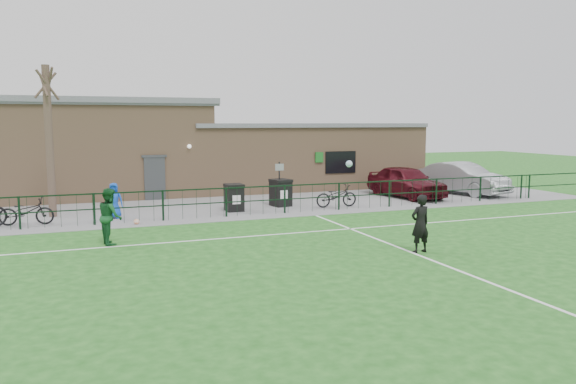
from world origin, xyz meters
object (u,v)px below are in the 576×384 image
object	(u,v)px
bicycle_c	(26,211)
bicycle_e	(336,196)
car_maroon	(406,181)
ball_ground	(137,222)
bare_tree	(49,142)
sign_post	(279,184)
outfield_player	(110,216)
wheelie_bin_left	(234,198)
car_silver	(462,178)
wheelie_bin_right	(281,194)
spectator_child	(114,201)

from	to	relation	value
bicycle_c	bicycle_e	bearing A→B (deg)	-82.18
car_maroon	bicycle_e	world-z (taller)	car_maroon
bicycle_c	ball_ground	xyz separation A→B (m)	(3.80, -1.28, -0.41)
bare_tree	car_maroon	bearing A→B (deg)	-0.11
sign_post	ball_ground	size ratio (longest dim) A/B	9.05
outfield_player	wheelie_bin_left	bearing A→B (deg)	-54.54
sign_post	car_silver	world-z (taller)	sign_post
car_maroon	ball_ground	world-z (taller)	car_maroon
wheelie_bin_right	car_silver	xyz separation A→B (m)	(10.44, 0.67, 0.26)
bicycle_e	wheelie_bin_left	bearing A→B (deg)	85.44
spectator_child	wheelie_bin_left	bearing A→B (deg)	14.26
wheelie_bin_right	sign_post	world-z (taller)	sign_post
car_silver	outfield_player	distance (m)	19.11
bicycle_e	bare_tree	bearing A→B (deg)	84.00
bare_tree	wheelie_bin_left	xyz separation A→B (m)	(7.18, -1.19, -2.45)
wheelie_bin_left	wheelie_bin_right	world-z (taller)	wheelie_bin_right
wheelie_bin_left	bicycle_e	bearing A→B (deg)	-6.66
wheelie_bin_right	spectator_child	world-z (taller)	spectator_child
wheelie_bin_left	sign_post	xyz separation A→B (m)	(2.28, 0.62, 0.47)
sign_post	car_silver	bearing A→B (deg)	3.58
wheelie_bin_right	car_silver	distance (m)	10.46
wheelie_bin_right	spectator_child	xyz separation A→B (m)	(-7.24, -0.70, 0.14)
sign_post	bicycle_c	distance (m)	10.37
car_silver	bicycle_e	distance (m)	8.43
bicycle_e	outfield_player	bearing A→B (deg)	116.03
car_silver	bicycle_e	xyz separation A→B (m)	(-8.22, -1.84, -0.32)
car_maroon	outfield_player	distance (m)	15.79
bare_tree	outfield_player	size ratio (longest dim) A/B	3.40
wheelie_bin_right	car_maroon	size ratio (longest dim) A/B	0.24
wheelie_bin_right	bicycle_e	size ratio (longest dim) A/B	0.59
spectator_child	sign_post	bearing A→B (deg)	18.82
outfield_player	spectator_child	bearing A→B (deg)	-12.01
ball_ground	sign_post	bearing A→B (deg)	19.99
car_silver	outfield_player	xyz separation A→B (m)	(-18.10, -6.13, 0.04)
car_maroon	outfield_player	size ratio (longest dim) A/B	2.64
bare_tree	wheelie_bin_right	bearing A→B (deg)	-3.52
bicycle_c	car_silver	bearing A→B (deg)	-76.94
bicycle_e	car_maroon	bearing A→B (deg)	-67.34
bicycle_c	outfield_player	distance (m)	5.17
bicycle_c	ball_ground	size ratio (longest dim) A/B	8.66
wheelie_bin_left	outfield_player	world-z (taller)	outfield_player
wheelie_bin_right	car_maroon	world-z (taller)	car_maroon
car_silver	wheelie_bin_left	bearing A→B (deg)	171.34
car_silver	outfield_player	world-z (taller)	outfield_player
bare_tree	bicycle_e	distance (m)	12.12
bicycle_c	spectator_child	distance (m)	3.15
car_maroon	car_silver	world-z (taller)	car_silver
sign_post	outfield_player	world-z (taller)	sign_post
car_maroon	spectator_child	bearing A→B (deg)	178.02
wheelie_bin_left	outfield_player	bearing A→B (deg)	-137.17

